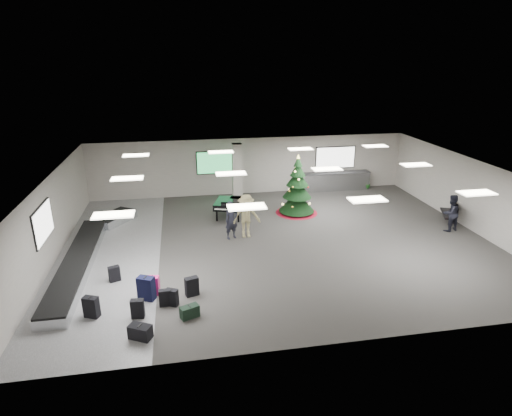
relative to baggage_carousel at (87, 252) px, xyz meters
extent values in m
plane|color=#393634|center=(7.84, 0.08, -0.21)|extent=(18.00, 18.00, 0.00)
cube|color=#BCB4AB|center=(7.84, 7.08, 1.39)|extent=(18.00, 0.02, 3.20)
cube|color=#BCB4AB|center=(7.84, -6.92, 1.39)|extent=(18.00, 0.02, 3.20)
cube|color=#BCB4AB|center=(-1.16, 0.08, 1.39)|extent=(0.02, 14.00, 3.20)
cube|color=#BCB4AB|center=(16.84, 0.08, 1.39)|extent=(0.02, 14.00, 3.20)
cube|color=silver|center=(7.84, 0.08, 2.99)|extent=(18.00, 14.00, 0.02)
cube|color=slate|center=(0.84, 0.08, -0.21)|extent=(4.00, 14.00, 0.01)
cube|color=#AFABA0|center=(6.84, 5.68, 1.39)|extent=(0.50, 0.50, 3.20)
cube|color=green|center=(5.84, 7.03, 1.69)|extent=(2.20, 0.08, 1.30)
cube|color=white|center=(12.84, 7.03, 1.69)|extent=(2.40, 0.08, 1.30)
cube|color=white|center=(-1.11, -0.92, 1.69)|extent=(0.08, 2.10, 1.30)
cube|color=white|center=(1.84, -3.92, 2.93)|extent=(1.20, 0.60, 0.04)
cube|color=white|center=(1.84, 0.08, 2.93)|extent=(1.20, 0.60, 0.04)
cube|color=white|center=(1.84, 4.08, 2.93)|extent=(1.20, 0.60, 0.04)
cube|color=white|center=(5.84, -3.92, 2.93)|extent=(1.20, 0.60, 0.04)
cube|color=white|center=(5.84, 0.08, 2.93)|extent=(1.20, 0.60, 0.04)
cube|color=white|center=(5.84, 4.08, 2.93)|extent=(1.20, 0.60, 0.04)
cube|color=white|center=(9.84, -3.92, 2.93)|extent=(1.20, 0.60, 0.04)
cube|color=white|center=(9.84, 0.08, 2.93)|extent=(1.20, 0.60, 0.04)
cube|color=white|center=(9.84, 4.08, 2.93)|extent=(1.20, 0.60, 0.04)
cube|color=white|center=(13.84, -3.92, 2.93)|extent=(1.20, 0.60, 0.04)
cube|color=white|center=(13.84, 0.08, 2.93)|extent=(1.20, 0.60, 0.04)
cube|color=white|center=(13.84, 4.08, 2.93)|extent=(1.20, 0.60, 0.04)
cube|color=silver|center=(-0.16, -0.92, -0.02)|extent=(1.00, 8.00, 0.38)
cube|color=black|center=(-0.16, -0.92, 0.19)|extent=(0.95, 7.90, 0.05)
cube|color=silver|center=(0.64, 3.68, -0.02)|extent=(1.97, 2.21, 0.38)
cube|color=black|center=(0.64, 3.68, 0.19)|extent=(1.87, 2.10, 0.05)
cube|color=silver|center=(12.84, 6.73, 0.31)|extent=(4.00, 0.60, 1.05)
cube|color=#313134|center=(12.84, 6.73, 0.85)|extent=(4.05, 0.65, 0.04)
cube|color=black|center=(2.33, -4.63, 0.09)|extent=(0.41, 0.25, 0.61)
cube|color=black|center=(2.33, -4.63, 0.41)|extent=(0.04, 0.13, 0.02)
cube|color=black|center=(3.13, -4.11, 0.07)|extent=(0.38, 0.21, 0.57)
cube|color=black|center=(3.13, -4.11, 0.37)|extent=(0.03, 0.12, 0.02)
cube|color=#DD1C76|center=(2.73, -3.34, 0.12)|extent=(0.46, 0.31, 0.66)
cube|color=black|center=(2.73, -3.34, 0.46)|extent=(0.05, 0.15, 0.02)
cube|color=black|center=(4.01, -3.62, 0.12)|extent=(0.49, 0.36, 0.66)
cube|color=black|center=(4.01, -3.62, 0.46)|extent=(0.07, 0.15, 0.02)
cube|color=black|center=(2.54, -3.63, 0.20)|extent=(0.61, 0.51, 0.82)
cube|color=black|center=(2.54, -3.63, 0.62)|extent=(0.11, 0.18, 0.02)
cube|color=black|center=(0.94, -4.34, 0.13)|extent=(0.52, 0.41, 0.69)
cube|color=black|center=(0.94, -4.34, 0.48)|extent=(0.09, 0.15, 0.02)
cube|color=black|center=(3.89, -4.89, -0.02)|extent=(0.64, 0.49, 0.38)
cube|color=black|center=(3.89, -4.89, 0.18)|extent=(0.09, 0.17, 0.02)
cube|color=black|center=(3.36, -4.12, 0.07)|extent=(0.44, 0.36, 0.57)
cube|color=black|center=(3.36, -4.12, 0.37)|extent=(0.08, 0.12, 0.02)
cube|color=black|center=(1.34, -2.18, 0.07)|extent=(0.44, 0.34, 0.57)
cube|color=black|center=(1.34, -2.18, 0.36)|extent=(0.07, 0.13, 0.02)
cube|color=black|center=(2.48, -5.69, 0.00)|extent=(0.73, 0.61, 0.42)
cube|color=black|center=(2.48, -5.69, 0.21)|extent=(0.13, 0.20, 0.02)
cone|color=maroon|center=(9.55, 3.40, -0.15)|extent=(2.12, 2.12, 0.13)
cylinder|color=#3F2819|center=(9.55, 3.40, 0.07)|extent=(0.13, 0.13, 0.56)
cone|color=black|center=(9.55, 3.40, 0.40)|extent=(1.79, 1.79, 1.01)
cone|color=black|center=(9.55, 3.40, 1.07)|extent=(1.45, 1.45, 0.89)
cone|color=black|center=(9.55, 3.40, 1.63)|extent=(1.12, 1.12, 0.78)
cone|color=black|center=(9.55, 3.40, 2.08)|extent=(0.78, 0.78, 0.67)
cone|color=black|center=(9.55, 3.40, 2.47)|extent=(0.45, 0.45, 0.50)
cone|color=#FFE566|center=(9.55, 3.40, 2.72)|extent=(0.18, 0.18, 0.20)
cube|color=black|center=(6.14, 3.40, 0.51)|extent=(1.76, 1.87, 0.25)
cube|color=black|center=(5.89, 2.60, 0.44)|extent=(1.29, 0.63, 0.09)
cube|color=white|center=(5.88, 2.58, 0.49)|extent=(1.12, 0.46, 0.02)
cube|color=black|center=(5.96, 2.81, 0.68)|extent=(0.59, 0.21, 0.19)
cylinder|color=black|center=(5.46, 2.97, 0.09)|extent=(0.09, 0.09, 0.60)
cylinder|color=black|center=(6.46, 2.65, 0.09)|extent=(0.09, 0.09, 0.60)
cylinder|color=black|center=(6.33, 3.98, 0.09)|extent=(0.09, 0.09, 0.60)
cube|color=black|center=(16.34, 0.87, 0.22)|extent=(1.11, 1.62, 0.06)
cylinder|color=black|center=(16.34, 0.25, -0.01)|extent=(0.06, 0.06, 0.41)
cylinder|color=black|center=(16.34, 1.48, -0.01)|extent=(0.06, 0.06, 0.41)
cube|color=black|center=(16.58, 0.87, 0.51)|extent=(0.69, 1.43, 0.52)
imported|color=black|center=(5.91, 0.82, 0.63)|extent=(0.72, 0.61, 1.69)
imported|color=#998F5F|center=(6.56, 0.86, 0.76)|extent=(1.30, 0.80, 1.95)
imported|color=black|center=(15.77, -0.09, 0.65)|extent=(0.96, 0.82, 1.72)
imported|color=#123812|center=(10.21, 6.31, 0.23)|extent=(0.62, 0.61, 0.88)
imported|color=#123812|center=(14.75, 6.58, 0.17)|extent=(0.60, 0.60, 0.76)
camera|label=1|loc=(3.91, -16.31, 7.43)|focal=30.00mm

